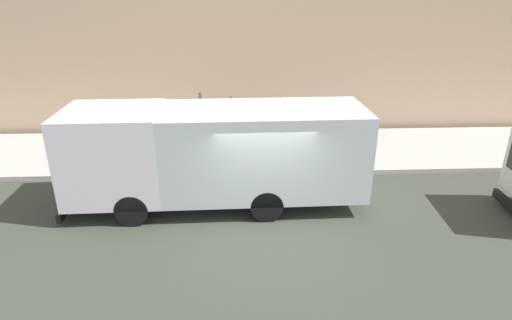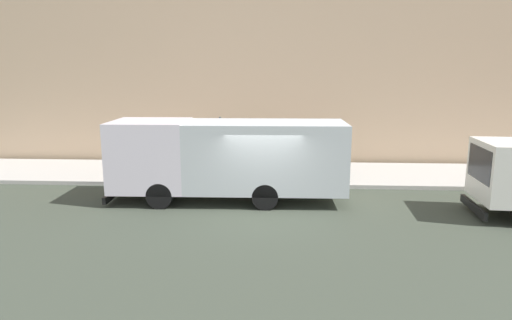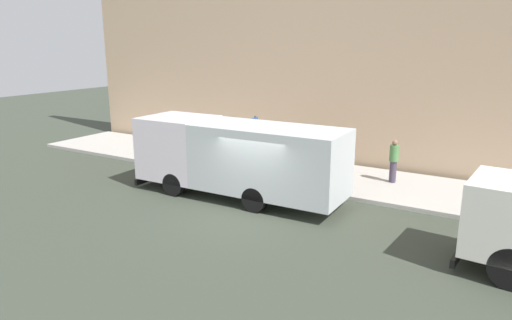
# 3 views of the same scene
# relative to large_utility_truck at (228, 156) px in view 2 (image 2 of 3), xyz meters

# --- Properties ---
(ground) EXTENTS (80.00, 80.00, 0.00)m
(ground) POSITION_rel_large_utility_truck_xyz_m (-1.23, -1.29, -1.59)
(ground) COLOR #394034
(sidewalk) EXTENTS (4.39, 30.00, 0.15)m
(sidewalk) POSITION_rel_large_utility_truck_xyz_m (3.96, -1.29, -1.51)
(sidewalk) COLOR #B1ADA6
(sidewalk) RESTS_ON ground
(building_facade) EXTENTS (0.50, 30.00, 12.10)m
(building_facade) POSITION_rel_large_utility_truck_xyz_m (6.65, -1.29, 4.46)
(building_facade) COLOR tan
(building_facade) RESTS_ON ground
(large_utility_truck) EXTENTS (2.49, 8.19, 2.81)m
(large_utility_truck) POSITION_rel_large_utility_truck_xyz_m (0.00, 0.00, 0.00)
(large_utility_truck) COLOR silver
(large_utility_truck) RESTS_ON ground
(pedestrian_walking) EXTENTS (0.40, 0.40, 1.74)m
(pedestrian_walking) POSITION_rel_large_utility_truck_xyz_m (5.12, -0.39, -0.52)
(pedestrian_walking) COLOR #242829
(pedestrian_walking) RESTS_ON sidewalk
(pedestrian_standing) EXTENTS (0.41, 0.41, 1.80)m
(pedestrian_standing) POSITION_rel_large_utility_truck_xyz_m (4.74, -2.26, -0.48)
(pedestrian_standing) COLOR #21262A
(pedestrian_standing) RESTS_ON sidewalk
(pedestrian_third) EXTENTS (0.46, 0.46, 1.73)m
(pedestrian_third) POSITION_rel_large_utility_truck_xyz_m (4.36, -4.59, -0.52)
(pedestrian_third) COLOR #443B4D
(pedestrian_third) RESTS_ON sidewalk
(street_sign_post) EXTENTS (0.44, 0.08, 2.57)m
(street_sign_post) POSITION_rel_large_utility_truck_xyz_m (2.21, 0.54, 0.08)
(street_sign_post) COLOR #4C5156
(street_sign_post) RESTS_ON sidewalk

